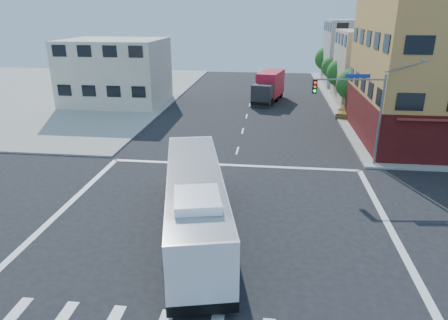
# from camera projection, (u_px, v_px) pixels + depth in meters

# --- Properties ---
(ground) EXTENTS (120.00, 120.00, 0.00)m
(ground) POSITION_uv_depth(u_px,v_px,m) (217.00, 227.00, 22.11)
(ground) COLOR black
(ground) RESTS_ON ground
(sidewalk_nw) EXTENTS (50.00, 50.00, 0.15)m
(sidewalk_nw) POSITION_uv_depth(u_px,v_px,m) (13.00, 92.00, 58.54)
(sidewalk_nw) COLOR #99988E
(sidewalk_nw) RESTS_ON ground
(building_east_near) EXTENTS (12.06, 10.06, 9.00)m
(building_east_near) POSITION_uv_depth(u_px,v_px,m) (387.00, 68.00, 50.24)
(building_east_near) COLOR #C4B096
(building_east_near) RESTS_ON ground
(building_east_far) EXTENTS (12.06, 10.06, 10.00)m
(building_east_far) POSITION_uv_depth(u_px,v_px,m) (364.00, 53.00, 63.08)
(building_east_far) COLOR #A9A9A4
(building_east_far) RESTS_ON ground
(building_west) EXTENTS (12.06, 10.06, 8.00)m
(building_west) POSITION_uv_depth(u_px,v_px,m) (116.00, 72.00, 50.49)
(building_west) COLOR beige
(building_west) RESTS_ON ground
(signal_mast_ne) EXTENTS (7.91, 1.13, 8.07)m
(signal_mast_ne) POSITION_uv_depth(u_px,v_px,m) (359.00, 102.00, 29.23)
(signal_mast_ne) COLOR slate
(signal_mast_ne) RESTS_ON ground
(street_tree_a) EXTENTS (3.60, 3.60, 5.53)m
(street_tree_a) POSITION_uv_depth(u_px,v_px,m) (353.00, 82.00, 45.49)
(street_tree_a) COLOR #341E12
(street_tree_a) RESTS_ON ground
(street_tree_b) EXTENTS (3.80, 3.80, 5.79)m
(street_tree_b) POSITION_uv_depth(u_px,v_px,m) (342.00, 71.00, 52.88)
(street_tree_b) COLOR #341E12
(street_tree_b) RESTS_ON ground
(street_tree_c) EXTENTS (3.40, 3.40, 5.29)m
(street_tree_c) POSITION_uv_depth(u_px,v_px,m) (334.00, 66.00, 60.42)
(street_tree_c) COLOR #341E12
(street_tree_c) RESTS_ON ground
(street_tree_d) EXTENTS (4.00, 4.00, 6.03)m
(street_tree_d) POSITION_uv_depth(u_px,v_px,m) (328.00, 57.00, 67.71)
(street_tree_d) COLOR #341E12
(street_tree_d) RESTS_ON ground
(transit_bus) EXTENTS (5.64, 13.31, 3.86)m
(transit_bus) POSITION_uv_depth(u_px,v_px,m) (195.00, 203.00, 20.68)
(transit_bus) COLOR black
(transit_bus) RESTS_ON ground
(box_truck) EXTENTS (4.27, 8.75, 3.79)m
(box_truck) POSITION_uv_depth(u_px,v_px,m) (268.00, 88.00, 52.17)
(box_truck) COLOR #252529
(box_truck) RESTS_ON ground
(parked_car) EXTENTS (2.79, 4.19, 1.32)m
(parked_car) POSITION_uv_depth(u_px,v_px,m) (345.00, 111.00, 45.09)
(parked_car) COLOR #D7AC56
(parked_car) RESTS_ON ground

